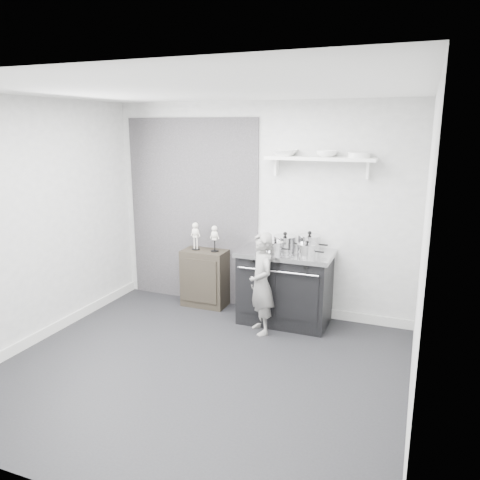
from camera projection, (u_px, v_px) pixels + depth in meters
name	position (u px, v px, depth m)	size (l,w,h in m)	color
ground	(199.00, 369.00, 4.73)	(4.00, 4.00, 0.00)	black
room_shell	(194.00, 206.00, 4.51)	(4.02, 3.62, 2.71)	#ACACAA
wall_shelf	(320.00, 160.00, 5.49)	(1.30, 0.26, 0.24)	white
stove	(285.00, 286.00, 5.79)	(1.14, 0.71, 0.91)	black
side_cabinet	(205.00, 278.00, 6.34)	(0.60, 0.35, 0.77)	black
child	(261.00, 284.00, 5.44)	(0.44, 0.29, 1.21)	gray
pot_back_left	(285.00, 242.00, 5.78)	(0.37, 0.29, 0.21)	silver
pot_back_right	(309.00, 243.00, 5.65)	(0.36, 0.28, 0.25)	silver
pot_front_right	(307.00, 250.00, 5.42)	(0.31, 0.23, 0.19)	silver
pot_front_center	(275.00, 247.00, 5.57)	(0.29, 0.20, 0.18)	silver
skeleton_full	(195.00, 234.00, 6.25)	(0.12, 0.08, 0.43)	silver
skeleton_torso	(215.00, 237.00, 6.15)	(0.11, 0.07, 0.40)	silver
bowl_large	(284.00, 153.00, 5.62)	(0.32, 0.32, 0.08)	white
bowl_small	(326.00, 154.00, 5.44)	(0.24, 0.24, 0.08)	white
plate_stack	(359.00, 155.00, 5.31)	(0.25, 0.25, 0.06)	white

